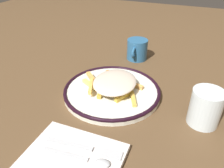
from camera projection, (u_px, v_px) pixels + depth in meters
ground_plane at (112, 94)px, 0.69m from camera, size 2.60×2.60×0.00m
plate at (112, 91)px, 0.69m from camera, size 0.30×0.30×0.02m
fries_heap at (114, 83)px, 0.67m from camera, size 0.18×0.20×0.04m
napkin at (73, 159)px, 0.47m from camera, size 0.16×0.21×0.01m
fork at (84, 148)px, 0.49m from camera, size 0.03×0.18×0.00m
spoon at (87, 160)px, 0.46m from camera, size 0.03×0.15×0.01m
water_glass at (205, 108)px, 0.56m from camera, size 0.08×0.08×0.10m
coffee_mug at (137, 50)px, 0.88m from camera, size 0.11×0.08×0.08m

